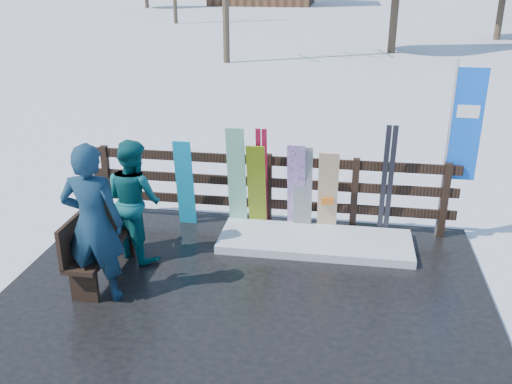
% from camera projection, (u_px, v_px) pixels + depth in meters
% --- Properties ---
extents(ground, '(700.00, 700.00, 0.00)m').
position_uv_depth(ground, '(242.00, 306.00, 6.93)').
color(ground, white).
rests_on(ground, ground).
extents(deck, '(6.00, 5.00, 0.08)m').
position_uv_depth(deck, '(242.00, 303.00, 6.91)').
color(deck, black).
rests_on(deck, ground).
extents(fence, '(5.60, 0.10, 1.15)m').
position_uv_depth(fence, '(268.00, 185.00, 8.67)').
color(fence, black).
rests_on(fence, deck).
extents(snow_patch, '(2.75, 1.00, 0.12)m').
position_uv_depth(snow_patch, '(315.00, 242.00, 8.23)').
color(snow_patch, white).
rests_on(snow_patch, deck).
extents(bench, '(0.41, 1.50, 0.97)m').
position_uv_depth(bench, '(97.00, 240.00, 7.26)').
color(bench, black).
rests_on(bench, deck).
extents(snowboard_0, '(0.27, 0.21, 1.38)m').
position_uv_depth(snowboard_0, '(185.00, 183.00, 8.64)').
color(snowboard_0, '#1093BB').
rests_on(snowboard_0, deck).
extents(snowboard_1, '(0.27, 0.28, 1.63)m').
position_uv_depth(snowboard_1, '(237.00, 179.00, 8.48)').
color(snowboard_1, silver).
rests_on(snowboard_1, deck).
extents(snowboard_2, '(0.27, 0.33, 1.39)m').
position_uv_depth(snowboard_2, '(257.00, 188.00, 8.48)').
color(snowboard_2, '#C4EC0F').
rests_on(snowboard_2, deck).
extents(snowboard_3, '(0.26, 0.35, 1.43)m').
position_uv_depth(snowboard_3, '(296.00, 189.00, 8.38)').
color(snowboard_3, white).
rests_on(snowboard_3, deck).
extents(snowboard_4, '(0.27, 0.24, 1.39)m').
position_uv_depth(snowboard_4, '(303.00, 190.00, 8.37)').
color(snowboard_4, black).
rests_on(snowboard_4, deck).
extents(snowboard_5, '(0.29, 0.30, 1.33)m').
position_uv_depth(snowboard_5, '(328.00, 194.00, 8.33)').
color(snowboard_5, silver).
rests_on(snowboard_5, deck).
extents(ski_pair_a, '(0.16, 0.19, 1.60)m').
position_uv_depth(ski_pair_a, '(262.00, 179.00, 8.49)').
color(ski_pair_a, maroon).
rests_on(ski_pair_a, deck).
extents(ski_pair_b, '(0.17, 0.19, 1.74)m').
position_uv_depth(ski_pair_b, '(387.00, 182.00, 8.19)').
color(ski_pair_b, black).
rests_on(ski_pair_b, deck).
extents(rental_flag, '(0.45, 0.04, 2.60)m').
position_uv_depth(rental_flag, '(461.00, 132.00, 7.96)').
color(rental_flag, silver).
rests_on(rental_flag, deck).
extents(person_front, '(0.76, 0.53, 1.96)m').
position_uv_depth(person_front, '(93.00, 224.00, 6.61)').
color(person_front, '#173E4F').
rests_on(person_front, deck).
extents(person_back, '(1.03, 0.98, 1.67)m').
position_uv_depth(person_back, '(134.00, 200.00, 7.67)').
color(person_back, '#0E5458').
rests_on(person_back, deck).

